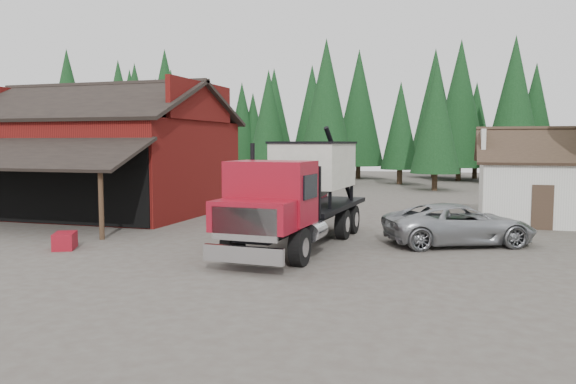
% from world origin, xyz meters
% --- Properties ---
extents(ground, '(120.00, 120.00, 0.00)m').
position_xyz_m(ground, '(0.00, 0.00, 0.00)').
color(ground, '#4B423B').
rests_on(ground, ground).
extents(red_barn, '(12.80, 13.63, 7.18)m').
position_xyz_m(red_barn, '(-11.00, 9.90, 2.69)').
color(red_barn, maroon).
rests_on(red_barn, ground).
extents(farmhouse, '(8.60, 6.42, 4.65)m').
position_xyz_m(farmhouse, '(13.00, 13.00, 1.67)').
color(farmhouse, silver).
rests_on(farmhouse, ground).
extents(conifer_backdrop, '(76.00, 16.00, 16.00)m').
position_xyz_m(conifer_backdrop, '(0.00, 42.00, 0.00)').
color(conifer_backdrop, black).
rests_on(conifer_backdrop, ground).
extents(near_pine_a, '(4.40, 4.40, 11.40)m').
position_xyz_m(near_pine_a, '(-22.00, 28.00, 6.39)').
color(near_pine_a, '#382619').
rests_on(near_pine_a, ground).
extents(near_pine_b, '(3.96, 3.96, 10.40)m').
position_xyz_m(near_pine_b, '(6.00, 30.00, 5.89)').
color(near_pine_b, '#382619').
rests_on(near_pine_b, ground).
extents(near_pine_d, '(5.28, 5.28, 13.40)m').
position_xyz_m(near_pine_d, '(-4.00, 34.00, 7.39)').
color(near_pine_d, '#382619').
rests_on(near_pine_d, ground).
extents(feed_truck, '(3.22, 10.14, 4.52)m').
position_xyz_m(feed_truck, '(2.31, 3.14, 2.11)').
color(feed_truck, black).
rests_on(feed_truck, ground).
extents(silver_car, '(6.17, 4.67, 1.56)m').
position_xyz_m(silver_car, '(8.00, 5.11, 0.78)').
color(silver_car, '#9FA2A7').
rests_on(silver_car, ground).
extents(equip_box, '(1.12, 1.30, 0.60)m').
position_xyz_m(equip_box, '(-5.66, -0.03, 0.30)').
color(equip_box, maroon).
rests_on(equip_box, ground).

